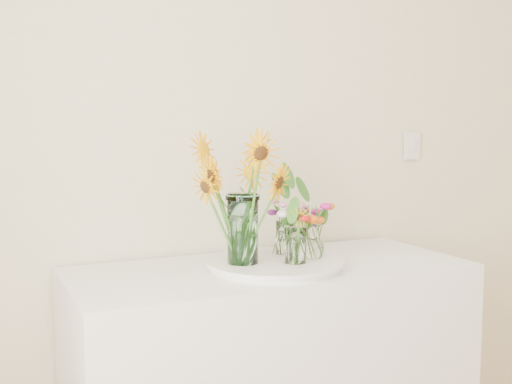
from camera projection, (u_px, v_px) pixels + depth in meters
tray at (275, 265)px, 2.21m from camera, size 0.45×0.45×0.02m
mason_jar at (243, 229)px, 2.15m from camera, size 0.14×0.14×0.24m
sunflower_bouquet at (243, 196)px, 2.14m from camera, size 0.76×0.76×0.47m
small_vase_a at (295, 246)px, 2.16m from camera, size 0.09×0.09×0.13m
wildflower_posy_a at (295, 233)px, 2.16m from camera, size 0.18×0.18×0.22m
small_vase_b at (313, 242)px, 2.25m from camera, size 0.09×0.09×0.12m
wildflower_posy_b at (313, 229)px, 2.25m from camera, size 0.21×0.21×0.21m
small_vase_c at (286, 238)px, 2.32m from camera, size 0.09×0.09×0.12m
wildflower_posy_c at (286, 226)px, 2.31m from camera, size 0.19×0.19×0.21m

